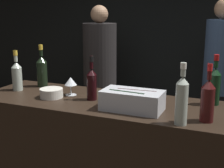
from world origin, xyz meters
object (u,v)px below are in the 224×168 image
object	(u,v)px
bowl_white	(51,93)
candle_votive	(141,93)
champagne_bottle	(42,70)
wine_glass	(71,82)
white_wine_bottle	(182,99)
red_wine_bottle_burgundy	(214,85)
person_blond_tee	(219,76)
red_wine_bottle_tall	(208,99)
red_wine_bottle_black_foil	(92,83)
ice_bin_with_bottles	(132,100)
person_in_hoodie	(100,71)
rose_wine_bottle	(17,74)

from	to	relation	value
bowl_white	candle_votive	xyz separation A→B (m)	(0.61, 0.26, -0.00)
champagne_bottle	wine_glass	bearing A→B (deg)	-22.51
white_wine_bottle	red_wine_bottle_burgundy	xyz separation A→B (m)	(0.13, 0.47, -0.01)
person_blond_tee	champagne_bottle	bearing A→B (deg)	-49.57
red_wine_bottle_tall	champagne_bottle	bearing A→B (deg)	166.14
bowl_white	red_wine_bottle_tall	distance (m)	1.12
red_wine_bottle_tall	white_wine_bottle	size ratio (longest dim) A/B	0.96
candle_votive	red_wine_bottle_black_foil	size ratio (longest dim) A/B	0.26
ice_bin_with_bottles	white_wine_bottle	distance (m)	0.37
bowl_white	person_blond_tee	size ratio (longest dim) A/B	0.09
person_in_hoodie	person_blond_tee	xyz separation A→B (m)	(1.40, -0.00, 0.05)
ice_bin_with_bottles	person_in_hoodie	xyz separation A→B (m)	(-0.98, 1.60, -0.18)
white_wine_bottle	person_blond_tee	size ratio (longest dim) A/B	0.19
ice_bin_with_bottles	candle_votive	xyz separation A→B (m)	(-0.04, 0.31, -0.04)
red_wine_bottle_black_foil	white_wine_bottle	bearing A→B (deg)	-20.00
wine_glass	champagne_bottle	world-z (taller)	champagne_bottle
bowl_white	rose_wine_bottle	size ratio (longest dim) A/B	0.52
ice_bin_with_bottles	champagne_bottle	world-z (taller)	champagne_bottle
bowl_white	white_wine_bottle	distance (m)	1.01
red_wine_bottle_tall	white_wine_bottle	xyz separation A→B (m)	(-0.13, -0.11, 0.02)
candle_votive	red_wine_bottle_tall	distance (m)	0.62
red_wine_bottle_black_foil	white_wine_bottle	size ratio (longest dim) A/B	0.90
wine_glass	red_wine_bottle_burgundy	size ratio (longest dim) A/B	0.41
candle_votive	person_in_hoodie	distance (m)	1.61
red_wine_bottle_burgundy	white_wine_bottle	bearing A→B (deg)	-105.65
wine_glass	rose_wine_bottle	xyz separation A→B (m)	(-0.47, -0.04, 0.03)
red_wine_bottle_burgundy	person_blond_tee	bearing A→B (deg)	92.28
red_wine_bottle_tall	red_wine_bottle_burgundy	distance (m)	0.36
person_blond_tee	candle_votive	bearing A→B (deg)	-23.31
wine_glass	candle_votive	distance (m)	0.53
wine_glass	person_blond_tee	world-z (taller)	person_blond_tee
red_wine_bottle_black_foil	ice_bin_with_bottles	bearing A→B (deg)	-17.59
candle_votive	white_wine_bottle	world-z (taller)	white_wine_bottle
ice_bin_with_bottles	rose_wine_bottle	size ratio (longest dim) A/B	1.21
ice_bin_with_bottles	rose_wine_bottle	distance (m)	1.02
red_wine_bottle_black_foil	person_in_hoodie	size ratio (longest dim) A/B	0.18
rose_wine_bottle	person_blond_tee	xyz separation A→B (m)	(1.43, 1.48, -0.18)
candle_votive	white_wine_bottle	xyz separation A→B (m)	(0.38, -0.45, 0.12)
rose_wine_bottle	person_blond_tee	world-z (taller)	person_blond_tee
candle_votive	red_wine_bottle_burgundy	bearing A→B (deg)	2.59
ice_bin_with_bottles	wine_glass	xyz separation A→B (m)	(-0.54, 0.16, 0.03)
bowl_white	red_wine_bottle_burgundy	xyz separation A→B (m)	(1.11, 0.29, 0.10)
champagne_bottle	red_wine_bottle_black_foil	xyz separation A→B (m)	(0.56, -0.20, -0.01)
candle_votive	rose_wine_bottle	world-z (taller)	rose_wine_bottle
bowl_white	champagne_bottle	bearing A→B (deg)	135.12
red_wine_bottle_tall	wine_glass	bearing A→B (deg)	169.42
bowl_white	person_in_hoodie	world-z (taller)	person_in_hoodie
bowl_white	red_wine_bottle_black_foil	bearing A→B (deg)	11.93
ice_bin_with_bottles	person_in_hoodie	distance (m)	1.89
bowl_white	red_wine_bottle_tall	world-z (taller)	red_wine_bottle_tall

